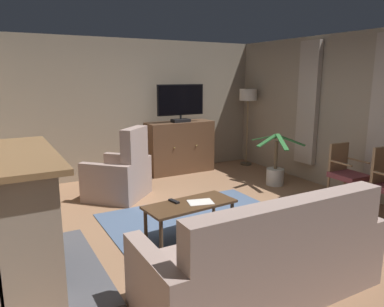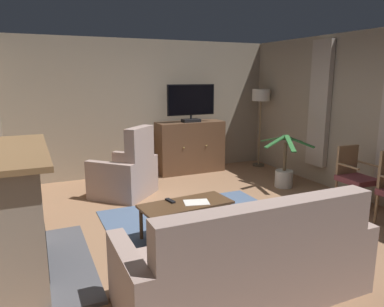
% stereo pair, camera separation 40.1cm
% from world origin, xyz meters
% --- Properties ---
extents(ground_plane, '(5.83, 6.52, 0.04)m').
position_xyz_m(ground_plane, '(0.00, 0.00, -0.02)').
color(ground_plane, '#936B4C').
extents(wall_back, '(5.83, 0.10, 2.63)m').
position_xyz_m(wall_back, '(0.00, 3.01, 1.32)').
color(wall_back, gray).
rests_on(wall_back, ground_plane).
extents(wall_right_with_window, '(0.10, 6.52, 2.63)m').
position_xyz_m(wall_right_with_window, '(2.66, 0.00, 1.32)').
color(wall_right_with_window, gray).
rests_on(wall_right_with_window, ground_plane).
extents(curtain_panel_far, '(0.10, 0.44, 2.21)m').
position_xyz_m(curtain_panel_far, '(2.55, 0.97, 1.45)').
color(curtain_panel_far, '#B2A393').
extents(rug_central, '(2.43, 2.09, 0.01)m').
position_xyz_m(rug_central, '(-0.18, 0.07, 0.01)').
color(rug_central, slate).
rests_on(rug_central, ground_plane).
extents(fireplace, '(0.92, 1.77, 1.27)m').
position_xyz_m(fireplace, '(-2.34, -0.27, 0.61)').
color(fireplace, '#4C4C51').
rests_on(fireplace, ground_plane).
extents(tv_cabinet, '(1.37, 0.52, 1.04)m').
position_xyz_m(tv_cabinet, '(0.79, 2.66, 0.50)').
color(tv_cabinet, '#402A1C').
rests_on(tv_cabinet, ground_plane).
extents(television, '(1.00, 0.20, 0.74)m').
position_xyz_m(television, '(0.79, 2.61, 1.43)').
color(television, black).
rests_on(television, tv_cabinet).
extents(coffee_table, '(1.15, 0.57, 0.44)m').
position_xyz_m(coffee_table, '(-0.53, -0.17, 0.38)').
color(coffee_table, '#4C331E').
rests_on(coffee_table, ground_plane).
extents(tv_remote, '(0.08, 0.18, 0.02)m').
position_xyz_m(tv_remote, '(-0.68, -0.05, 0.45)').
color(tv_remote, black).
rests_on(tv_remote, coffee_table).
extents(folded_newspaper, '(0.35, 0.29, 0.01)m').
position_xyz_m(folded_newspaper, '(-0.40, -0.21, 0.44)').
color(folded_newspaper, silver).
rests_on(folded_newspaper, coffee_table).
extents(sofa_floral, '(2.22, 0.91, 0.99)m').
position_xyz_m(sofa_floral, '(-0.55, -1.58, 0.33)').
color(sofa_floral, '#A3897F').
rests_on(sofa_floral, ground_plane).
extents(armchair_beside_cabinet, '(1.22, 1.22, 1.16)m').
position_xyz_m(armchair_beside_cabinet, '(-0.80, 1.68, 0.35)').
color(armchair_beside_cabinet, '#A3897F').
rests_on(armchair_beside_cabinet, ground_plane).
extents(side_chair_mid_row, '(0.44, 0.49, 0.92)m').
position_xyz_m(side_chair_mid_row, '(2.15, -0.26, 0.50)').
color(side_chair_mid_row, brown).
rests_on(side_chair_mid_row, ground_plane).
extents(potted_plant_small_fern_corner, '(0.77, 0.97, 0.94)m').
position_xyz_m(potted_plant_small_fern_corner, '(1.87, 1.00, 0.25)').
color(potted_plant_small_fern_corner, beige).
rests_on(potted_plant_small_fern_corner, ground_plane).
extents(floor_lamp, '(0.37, 0.37, 1.66)m').
position_xyz_m(floor_lamp, '(2.36, 2.49, 1.41)').
color(floor_lamp, '#4C4233').
rests_on(floor_lamp, ground_plane).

